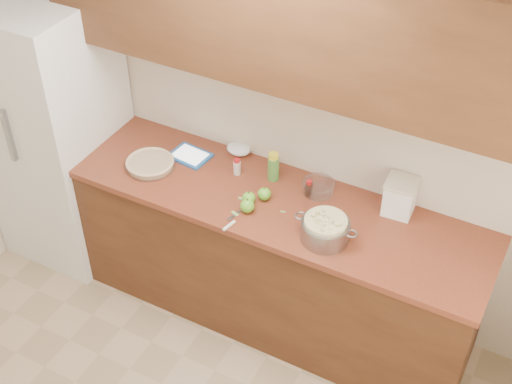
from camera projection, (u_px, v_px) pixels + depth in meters
The scene contains 20 objects.
room_shell at pixel (83, 338), 2.74m from camera, with size 3.60×3.60×3.60m.
counter_run at pixel (260, 254), 4.28m from camera, with size 2.64×0.68×0.92m.
upper_cabinets at pixel (277, 14), 3.43m from camera, with size 2.60×0.34×0.70m, color #59331B.
fridge at pixel (57, 132), 4.49m from camera, with size 0.70×0.70×1.80m, color white.
pie at pixel (150, 164), 4.17m from camera, with size 0.29×0.29×0.05m.
colander at pixel (325, 229), 3.68m from camera, with size 0.35×0.26×0.13m.
flour_canister at pixel (400, 196), 3.82m from camera, with size 0.18×0.18×0.21m.
tablet at pixel (190, 156), 4.26m from camera, with size 0.25×0.20×0.02m.
paring_knife at pixel (230, 224), 3.79m from camera, with size 0.06×0.19×0.02m.
lemon_bottle at pixel (273, 167), 4.05m from camera, with size 0.07×0.07×0.18m.
cinnamon_shaker at pixel (237, 167), 4.11m from camera, with size 0.04×0.04×0.10m.
vanilla_bottle at pixel (309, 188), 3.96m from camera, with size 0.04×0.04×0.10m.
mixing_bowl at pixel (318, 187), 3.99m from camera, with size 0.19×0.19×0.07m.
paper_towel at pixel (239, 149), 4.27m from camera, with size 0.15×0.12×0.06m, color white.
apple_left at pixel (249, 198), 3.91m from camera, with size 0.07×0.07×0.09m.
apple_center at pixel (264, 194), 3.94m from camera, with size 0.07×0.07×0.09m.
apple_front at pixel (247, 206), 3.86m from camera, with size 0.08×0.08×0.09m.
peel_a at pixel (235, 213), 3.87m from camera, with size 0.05×0.02×0.00m, color #7CAA53.
peel_b at pixel (242, 199), 3.96m from camera, with size 0.05×0.02×0.00m, color #7CAA53.
peel_c at pixel (283, 212), 3.88m from camera, with size 0.03×0.01×0.00m, color #7CAA53.
Camera 1 is at (1.41, -1.23, 3.49)m, focal length 50.00 mm.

